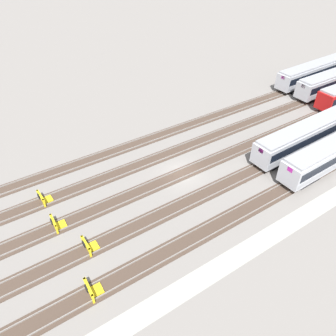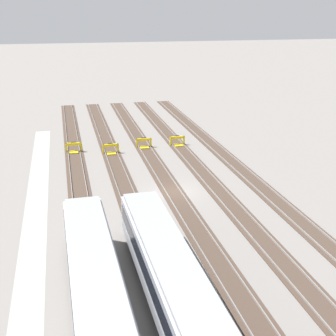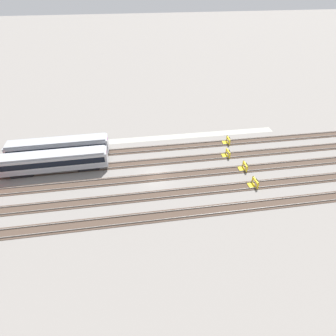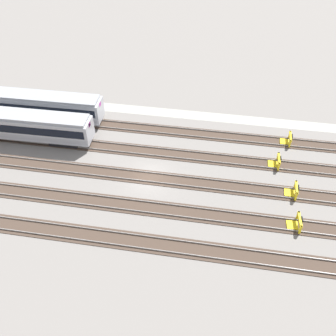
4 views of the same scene
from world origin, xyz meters
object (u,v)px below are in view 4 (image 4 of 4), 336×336
bumper_stop_middle_track (293,191)px  bumper_stop_far_inner_track (296,223)px  subway_car_front_row_left_inner (19,125)px  bumper_stop_nearest_track (288,139)px  bumper_stop_near_inner_track (276,162)px  subway_car_front_row_leftmost (34,105)px

bumper_stop_middle_track → bumper_stop_far_inner_track: 4.44m
bumper_stop_middle_track → bumper_stop_far_inner_track: size_ratio=1.00×
bumper_stop_far_inner_track → subway_car_front_row_left_inner: bearing=-15.3°
bumper_stop_nearest_track → bumper_stop_far_inner_track: size_ratio=1.00×
bumper_stop_near_inner_track → bumper_stop_far_inner_track: 9.00m
bumper_stop_near_inner_track → bumper_stop_middle_track: (-1.63, 4.41, 0.00)m
bumper_stop_near_inner_track → bumper_stop_middle_track: size_ratio=1.00×
subway_car_front_row_leftmost → bumper_stop_nearest_track: subway_car_front_row_leftmost is taller
bumper_stop_nearest_track → bumper_stop_middle_track: (-0.06, 8.85, 0.00)m
subway_car_front_row_left_inner → bumper_stop_far_inner_track: size_ratio=8.98×
subway_car_front_row_left_inner → bumper_stop_middle_track: size_ratio=8.99×
subway_car_front_row_leftmost → bumper_stop_nearest_track: bearing=-179.9°
bumper_stop_nearest_track → subway_car_front_row_leftmost: bearing=0.1°
subway_car_front_row_leftmost → bumper_stop_nearest_track: size_ratio=8.99×
subway_car_front_row_left_inner → bumper_stop_far_inner_track: subway_car_front_row_left_inner is taller
bumper_stop_far_inner_track → bumper_stop_middle_track: bearing=-90.1°
subway_car_front_row_leftmost → bumper_stop_middle_track: subway_car_front_row_leftmost is taller
subway_car_front_row_left_inner → subway_car_front_row_leftmost: bearing=-90.0°
subway_car_front_row_left_inner → bumper_stop_nearest_track: size_ratio=8.99×
bumper_stop_middle_track → bumper_stop_nearest_track: bearing=-89.6°
subway_car_front_row_leftmost → bumper_stop_near_inner_track: subway_car_front_row_leftmost is taller
bumper_stop_near_inner_track → subway_car_front_row_left_inner: bearing=-0.1°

